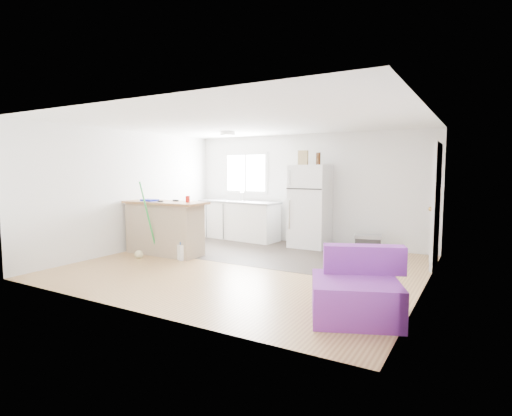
{
  "coord_description": "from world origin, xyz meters",
  "views": [
    {
      "loc": [
        3.42,
        -5.66,
        1.62
      ],
      "look_at": [
        -0.25,
        0.7,
        0.92
      ],
      "focal_mm": 28.0,
      "sensor_mm": 36.0,
      "label": 1
    }
  ],
  "objects_px": {
    "cooler": "(368,244)",
    "bottle_right": "(318,159)",
    "cleaner_jug": "(181,252)",
    "blue_tray": "(150,200)",
    "mop": "(141,246)",
    "purple_seat": "(356,292)",
    "peninsula": "(165,228)",
    "refrigerator": "(310,206)",
    "red_cup": "(188,199)",
    "bottle_left": "(319,159)",
    "kitchen_cabinets": "(239,220)",
    "cardboard_box": "(303,158)"
  },
  "relations": [
    {
      "from": "peninsula",
      "to": "bottle_left",
      "type": "xyz_separation_m",
      "value": [
        2.34,
        2.02,
        1.33
      ]
    },
    {
      "from": "bottle_left",
      "to": "purple_seat",
      "type": "bearing_deg",
      "value": -62.53
    },
    {
      "from": "refrigerator",
      "to": "blue_tray",
      "type": "height_order",
      "value": "refrigerator"
    },
    {
      "from": "bottle_right",
      "to": "kitchen_cabinets",
      "type": "bearing_deg",
      "value": 178.05
    },
    {
      "from": "cardboard_box",
      "to": "bottle_left",
      "type": "xyz_separation_m",
      "value": [
        0.36,
        -0.04,
        -0.02
      ]
    },
    {
      "from": "red_cup",
      "to": "cardboard_box",
      "type": "bearing_deg",
      "value": 54.75
    },
    {
      "from": "cleaner_jug",
      "to": "red_cup",
      "type": "xyz_separation_m",
      "value": [
        -0.06,
        0.27,
        0.94
      ]
    },
    {
      "from": "purple_seat",
      "to": "red_cup",
      "type": "distance_m",
      "value": 3.96
    },
    {
      "from": "purple_seat",
      "to": "bottle_left",
      "type": "xyz_separation_m",
      "value": [
        -1.79,
        3.45,
        1.57
      ]
    },
    {
      "from": "red_cup",
      "to": "cleaner_jug",
      "type": "bearing_deg",
      "value": -78.03
    },
    {
      "from": "cleaner_jug",
      "to": "blue_tray",
      "type": "distance_m",
      "value": 1.28
    },
    {
      "from": "cooler",
      "to": "purple_seat",
      "type": "relative_size",
      "value": 0.47
    },
    {
      "from": "cleaner_jug",
      "to": "mop",
      "type": "distance_m",
      "value": 0.79
    },
    {
      "from": "purple_seat",
      "to": "mop",
      "type": "xyz_separation_m",
      "value": [
        -4.28,
        0.95,
        -0.05
      ]
    },
    {
      "from": "peninsula",
      "to": "refrigerator",
      "type": "xyz_separation_m",
      "value": [
        2.14,
        2.08,
        0.34
      ]
    },
    {
      "from": "purple_seat",
      "to": "mop",
      "type": "distance_m",
      "value": 4.38
    },
    {
      "from": "blue_tray",
      "to": "bottle_left",
      "type": "height_order",
      "value": "bottle_left"
    },
    {
      "from": "refrigerator",
      "to": "cardboard_box",
      "type": "relative_size",
      "value": 5.75
    },
    {
      "from": "kitchen_cabinets",
      "to": "mop",
      "type": "bearing_deg",
      "value": -94.87
    },
    {
      "from": "cleaner_jug",
      "to": "peninsula",
      "type": "bearing_deg",
      "value": -177.2
    },
    {
      "from": "mop",
      "to": "purple_seat",
      "type": "bearing_deg",
      "value": -2.79
    },
    {
      "from": "peninsula",
      "to": "red_cup",
      "type": "xyz_separation_m",
      "value": [
        0.55,
        0.03,
        0.57
      ]
    },
    {
      "from": "cleaner_jug",
      "to": "bottle_left",
      "type": "height_order",
      "value": "bottle_left"
    },
    {
      "from": "cooler",
      "to": "cardboard_box",
      "type": "distance_m",
      "value": 2.2
    },
    {
      "from": "refrigerator",
      "to": "red_cup",
      "type": "height_order",
      "value": "refrigerator"
    },
    {
      "from": "kitchen_cabinets",
      "to": "red_cup",
      "type": "distance_m",
      "value": 2.21
    },
    {
      "from": "refrigerator",
      "to": "blue_tray",
      "type": "distance_m",
      "value": 3.26
    },
    {
      "from": "red_cup",
      "to": "blue_tray",
      "type": "relative_size",
      "value": 0.4
    },
    {
      "from": "refrigerator",
      "to": "cardboard_box",
      "type": "height_order",
      "value": "cardboard_box"
    },
    {
      "from": "refrigerator",
      "to": "red_cup",
      "type": "distance_m",
      "value": 2.6
    },
    {
      "from": "kitchen_cabinets",
      "to": "mop",
      "type": "height_order",
      "value": "mop"
    },
    {
      "from": "purple_seat",
      "to": "bottle_right",
      "type": "xyz_separation_m",
      "value": [
        -1.84,
        3.51,
        1.57
      ]
    },
    {
      "from": "red_cup",
      "to": "blue_tray",
      "type": "bearing_deg",
      "value": -171.9
    },
    {
      "from": "purple_seat",
      "to": "red_cup",
      "type": "xyz_separation_m",
      "value": [
        -3.58,
        1.47,
        0.81
      ]
    },
    {
      "from": "peninsula",
      "to": "cooler",
      "type": "xyz_separation_m",
      "value": [
        3.4,
        1.96,
        -0.33
      ]
    },
    {
      "from": "kitchen_cabinets",
      "to": "bottle_right",
      "type": "distance_m",
      "value": 2.41
    },
    {
      "from": "refrigerator",
      "to": "mop",
      "type": "distance_m",
      "value": 3.49
    },
    {
      "from": "mop",
      "to": "red_cup",
      "type": "xyz_separation_m",
      "value": [
        0.69,
        0.51,
        0.85
      ]
    },
    {
      "from": "refrigerator",
      "to": "bottle_right",
      "type": "xyz_separation_m",
      "value": [
        0.15,
        -0.0,
        0.99
      ]
    },
    {
      "from": "bottle_right",
      "to": "mop",
      "type": "bearing_deg",
      "value": -133.62
    },
    {
      "from": "cooler",
      "to": "bottle_right",
      "type": "xyz_separation_m",
      "value": [
        -1.1,
        0.12,
        1.66
      ]
    },
    {
      "from": "cardboard_box",
      "to": "mop",
      "type": "bearing_deg",
      "value": -129.91
    },
    {
      "from": "kitchen_cabinets",
      "to": "red_cup",
      "type": "height_order",
      "value": "kitchen_cabinets"
    },
    {
      "from": "cooler",
      "to": "bottle_right",
      "type": "height_order",
      "value": "bottle_right"
    },
    {
      "from": "refrigerator",
      "to": "kitchen_cabinets",
      "type": "bearing_deg",
      "value": 176.63
    },
    {
      "from": "red_cup",
      "to": "cooler",
      "type": "bearing_deg",
      "value": 34.07
    },
    {
      "from": "kitchen_cabinets",
      "to": "purple_seat",
      "type": "distance_m",
      "value": 5.23
    },
    {
      "from": "cleaner_jug",
      "to": "bottle_right",
      "type": "height_order",
      "value": "bottle_right"
    },
    {
      "from": "mop",
      "to": "blue_tray",
      "type": "distance_m",
      "value": 0.91
    },
    {
      "from": "purple_seat",
      "to": "cleaner_jug",
      "type": "height_order",
      "value": "purple_seat"
    }
  ]
}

